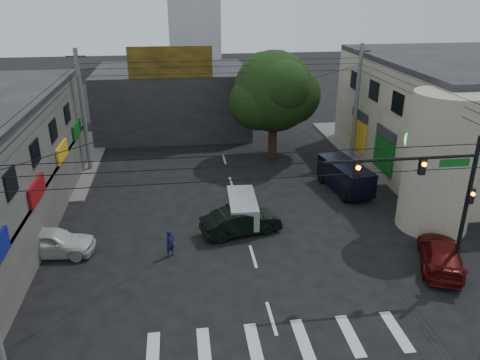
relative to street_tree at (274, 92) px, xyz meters
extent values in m
plane|color=black|center=(-4.00, -17.00, -5.47)|extent=(160.00, 160.00, 0.00)
cube|color=#514F4C|center=(14.00, 1.00, -5.40)|extent=(16.00, 16.00, 0.15)
cube|color=gray|center=(14.00, -4.00, -1.47)|extent=(14.00, 18.00, 8.00)
cylinder|color=gray|center=(7.00, -13.00, -1.47)|extent=(4.00, 4.00, 8.00)
cube|color=#232326|center=(-8.00, 9.00, -2.47)|extent=(14.00, 10.00, 6.00)
cube|color=olive|center=(-8.00, 4.10, 1.83)|extent=(7.00, 0.30, 2.60)
cylinder|color=black|center=(0.00, 0.00, -3.27)|extent=(0.70, 0.70, 4.40)
sphere|color=black|center=(0.00, 0.00, 0.03)|extent=(6.40, 6.40, 6.40)
cylinder|color=black|center=(5.50, -18.00, -1.87)|extent=(0.20, 0.20, 7.20)
cylinder|color=black|center=(2.00, -18.00, 0.83)|extent=(7.00, 0.14, 0.14)
cube|color=black|center=(3.00, -18.00, 0.43)|extent=(0.28, 0.22, 0.75)
cube|color=black|center=(0.00, -18.00, 0.43)|extent=(0.28, 0.22, 0.75)
sphere|color=orange|center=(3.00, -18.14, 0.58)|extent=(0.20, 0.20, 0.20)
sphere|color=orange|center=(0.00, -18.14, 0.58)|extent=(0.20, 0.20, 0.20)
cube|color=#0C5A14|center=(4.50, -18.00, 0.53)|extent=(1.40, 0.06, 0.35)
cylinder|color=#59595B|center=(-14.50, -1.00, -0.87)|extent=(0.32, 0.32, 9.20)
cylinder|color=#59595B|center=(6.50, -1.00, -0.87)|extent=(0.32, 0.32, 9.20)
imported|color=black|center=(-4.29, -12.42, -4.72)|extent=(3.71, 5.33, 1.51)
imported|color=silver|center=(-14.50, -13.37, -4.72)|extent=(2.70, 4.78, 1.50)
imported|color=#490A0A|center=(5.26, -17.16, -4.78)|extent=(5.46, 6.24, 1.40)
imported|color=#121541|center=(-8.31, -14.34, -4.71)|extent=(0.92, 0.92, 1.52)
camera|label=1|loc=(-7.51, -35.95, 7.85)|focal=35.00mm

